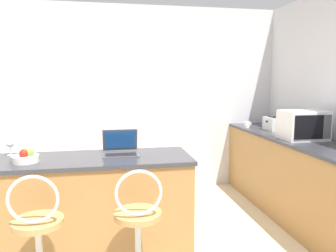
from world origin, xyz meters
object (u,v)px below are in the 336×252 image
at_px(laptop, 121,148).
at_px(toaster, 275,124).
at_px(mug_white, 247,124).
at_px(mug_red, 265,123).
at_px(wine_glass_short, 10,144).
at_px(bar_stool_far, 138,239).
at_px(bar_stool_near, 39,248).
at_px(microwave, 303,125).
at_px(fruit_bowl, 26,157).

distance_m(laptop, toaster, 2.28).
xyz_separation_m(mug_white, mug_red, (0.30, 0.05, 0.00)).
bearing_deg(wine_glass_short, bar_stool_far, -37.77).
height_order(bar_stool_far, laptop, laptop).
relative_size(bar_stool_near, bar_stool_far, 1.00).
bearing_deg(bar_stool_near, microwave, 21.81).
relative_size(laptop, toaster, 1.14).
xyz_separation_m(fruit_bowl, mug_red, (2.83, 1.52, 0.00)).
xyz_separation_m(toaster, mug_white, (-0.26, 0.28, -0.04)).
bearing_deg(mug_white, mug_red, 9.19).
relative_size(microwave, mug_white, 4.97).
relative_size(bar_stool_far, laptop, 3.22).
bearing_deg(mug_white, bar_stool_near, -139.86).
xyz_separation_m(mug_white, fruit_bowl, (-2.53, -1.47, -0.00)).
xyz_separation_m(laptop, toaster, (2.03, 1.04, 0.03)).
distance_m(microwave, fruit_bowl, 2.81).
distance_m(fruit_bowl, mug_red, 3.21).
height_order(laptop, mug_white, laptop).
xyz_separation_m(bar_stool_near, mug_red, (2.66, 2.04, 0.52)).
xyz_separation_m(microwave, wine_glass_short, (-2.94, -0.24, -0.06)).
xyz_separation_m(bar_stool_far, microwave, (1.92, 1.03, 0.63)).
bearing_deg(toaster, microwave, -92.68).
bearing_deg(laptop, fruit_bowl, -168.63).
bearing_deg(bar_stool_far, toaster, 41.23).
distance_m(toaster, wine_glass_short, 3.11).
bearing_deg(laptop, mug_red, 33.47).
height_order(toaster, mug_white, toaster).
bearing_deg(wine_glass_short, toaster, 17.07).
bearing_deg(microwave, toaster, 87.32).
height_order(laptop, wine_glass_short, laptop).
distance_m(microwave, wine_glass_short, 2.95).
distance_m(bar_stool_far, toaster, 2.65).
bearing_deg(laptop, microwave, 10.40).
relative_size(bar_stool_near, microwave, 2.12).
distance_m(bar_stool_near, laptop, 1.03).
height_order(bar_stool_near, wine_glass_short, wine_glass_short).
distance_m(bar_stool_near, bar_stool_far, 0.67).
distance_m(bar_stool_near, mug_red, 3.39).
height_order(mug_white, fruit_bowl, fruit_bowl).
distance_m(toaster, fruit_bowl, 3.03).
xyz_separation_m(microwave, mug_red, (0.07, 1.00, -0.11)).
bearing_deg(laptop, wine_glass_short, 172.30).
bearing_deg(toaster, wine_glass_short, -162.93).
relative_size(bar_stool_near, toaster, 3.67).
bearing_deg(bar_stool_near, fruit_bowl, 108.18).
relative_size(wine_glass_short, mug_red, 1.47).
bearing_deg(microwave, mug_red, 85.90).
relative_size(laptop, mug_red, 3.24).
height_order(laptop, fruit_bowl, laptop).
relative_size(toaster, fruit_bowl, 1.30).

